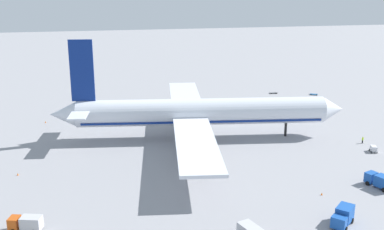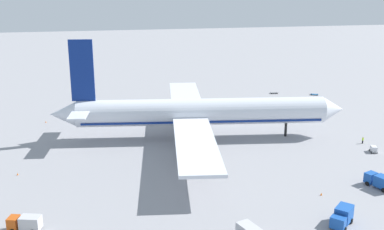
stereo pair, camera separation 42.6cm
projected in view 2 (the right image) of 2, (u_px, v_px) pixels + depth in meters
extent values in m
plane|color=gray|center=(202.00, 138.00, 124.46)|extent=(600.00, 600.00, 0.00)
cylinder|color=silver|center=(202.00, 112.00, 122.44)|extent=(65.68, 16.41, 7.01)
cone|color=silver|center=(333.00, 109.00, 124.71)|extent=(6.54, 7.61, 6.87)
cone|color=silver|center=(63.00, 114.00, 120.12)|extent=(7.90, 7.60, 6.66)
cube|color=navy|center=(82.00, 71.00, 117.33)|extent=(6.01, 1.37, 15.79)
cube|color=silver|center=(86.00, 103.00, 125.40)|extent=(5.67, 9.59, 0.36)
cube|color=silver|center=(79.00, 115.00, 114.71)|extent=(5.67, 9.59, 0.36)
cube|color=silver|center=(185.00, 96.00, 143.54)|extent=(14.25, 37.75, 0.70)
cylinder|color=slate|center=(190.00, 108.00, 138.96)|extent=(5.64, 4.74, 4.04)
cube|color=silver|center=(196.00, 143.00, 101.49)|extent=(14.25, 37.75, 0.70)
cylinder|color=slate|center=(198.00, 143.00, 107.40)|extent=(6.24, 4.07, 3.26)
cylinder|color=black|center=(286.00, 129.00, 125.39)|extent=(0.70, 0.70, 3.82)
cylinder|color=black|center=(188.00, 125.00, 129.00)|extent=(0.70, 0.70, 3.82)
cylinder|color=black|center=(191.00, 138.00, 118.44)|extent=(0.70, 0.70, 3.82)
cube|color=navy|center=(202.00, 119.00, 122.97)|extent=(63.04, 15.69, 0.50)
cube|color=#194CA5|center=(371.00, 177.00, 95.56)|extent=(2.87, 2.52, 2.07)
cube|color=#194CA5|center=(384.00, 182.00, 92.96)|extent=(3.55, 4.29, 2.27)
cube|color=black|center=(368.00, 174.00, 95.92)|extent=(1.90, 0.80, 0.91)
cylinder|color=black|center=(367.00, 184.00, 95.07)|extent=(0.60, 0.95, 0.90)
cylinder|color=black|center=(375.00, 181.00, 96.33)|extent=(0.60, 0.95, 0.90)
cylinder|color=black|center=(384.00, 190.00, 92.02)|extent=(0.60, 0.95, 0.90)
cube|color=#194CA5|center=(338.00, 223.00, 77.61)|extent=(2.89, 2.93, 2.00)
cube|color=#194CA5|center=(344.00, 214.00, 79.90)|extent=(4.21, 4.15, 2.69)
cube|color=black|center=(337.00, 221.00, 77.01)|extent=(1.44, 1.55, 0.88)
cylinder|color=black|center=(345.00, 230.00, 77.34)|extent=(0.86, 0.83, 0.90)
cylinder|color=black|center=(331.00, 225.00, 78.69)|extent=(0.86, 0.83, 0.90)
cylinder|color=black|center=(352.00, 221.00, 80.17)|extent=(0.86, 0.83, 0.90)
cylinder|color=black|center=(338.00, 217.00, 81.52)|extent=(0.86, 0.83, 0.90)
cube|color=#BF4C14|center=(14.00, 223.00, 77.58)|extent=(2.18, 2.53, 2.04)
cube|color=#B2B2B7|center=(31.00, 223.00, 77.34)|extent=(3.84, 3.03, 2.26)
cube|color=black|center=(10.00, 220.00, 77.48)|extent=(0.59, 1.76, 0.90)
cylinder|color=black|center=(18.00, 225.00, 78.89)|extent=(0.95, 0.54, 0.90)
cylinder|color=black|center=(38.00, 226.00, 78.64)|extent=(0.95, 0.54, 0.90)
cube|color=#595B60|center=(274.00, 93.00, 174.01)|extent=(2.93, 1.61, 0.15)
cylinder|color=#333338|center=(278.00, 93.00, 174.23)|extent=(0.60, 0.12, 0.08)
cylinder|color=black|center=(276.00, 93.00, 174.84)|extent=(0.41, 0.15, 0.40)
cylinder|color=black|center=(277.00, 93.00, 173.50)|extent=(0.41, 0.15, 0.40)
cylinder|color=black|center=(271.00, 93.00, 174.55)|extent=(0.41, 0.15, 0.40)
cylinder|color=black|center=(272.00, 94.00, 173.22)|extent=(0.41, 0.15, 0.40)
cube|color=#26598C|center=(314.00, 94.00, 171.77)|extent=(3.09, 2.45, 0.15)
cylinder|color=#333338|center=(310.00, 94.00, 172.13)|extent=(0.58, 0.33, 0.08)
cylinder|color=black|center=(312.00, 95.00, 171.36)|extent=(0.41, 0.28, 0.40)
cylinder|color=black|center=(311.00, 94.00, 172.67)|extent=(0.41, 0.28, 0.40)
cylinder|color=black|center=(317.00, 95.00, 170.90)|extent=(0.41, 0.28, 0.40)
cylinder|color=black|center=(317.00, 94.00, 172.21)|extent=(0.41, 0.28, 0.40)
cube|color=gray|center=(373.00, 151.00, 114.00)|extent=(2.06, 2.78, 0.15)
cylinder|color=#333338|center=(375.00, 153.00, 112.52)|extent=(0.25, 0.60, 0.08)
cube|color=silver|center=(374.00, 148.00, 113.82)|extent=(1.81, 2.36, 1.16)
cylinder|color=black|center=(377.00, 153.00, 113.06)|extent=(0.23, 0.42, 0.40)
cylinder|color=black|center=(372.00, 152.00, 113.17)|extent=(0.23, 0.42, 0.40)
cylinder|color=black|center=(375.00, 150.00, 114.87)|extent=(0.23, 0.42, 0.40)
cylinder|color=black|center=(369.00, 150.00, 114.98)|extent=(0.23, 0.42, 0.40)
cylinder|color=black|center=(363.00, 142.00, 120.02)|extent=(0.44, 0.44, 0.87)
cylinder|color=#B2F219|center=(363.00, 139.00, 119.81)|extent=(0.55, 0.55, 0.65)
sphere|color=#8C6647|center=(363.00, 137.00, 119.69)|extent=(0.24, 0.24, 0.24)
cone|color=orange|center=(153.00, 101.00, 161.99)|extent=(0.36, 0.36, 0.55)
cone|color=orange|center=(46.00, 122.00, 137.86)|extent=(0.36, 0.36, 0.55)
cone|color=orange|center=(18.00, 174.00, 100.32)|extent=(0.36, 0.36, 0.55)
cone|color=orange|center=(321.00, 194.00, 90.80)|extent=(0.36, 0.36, 0.55)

